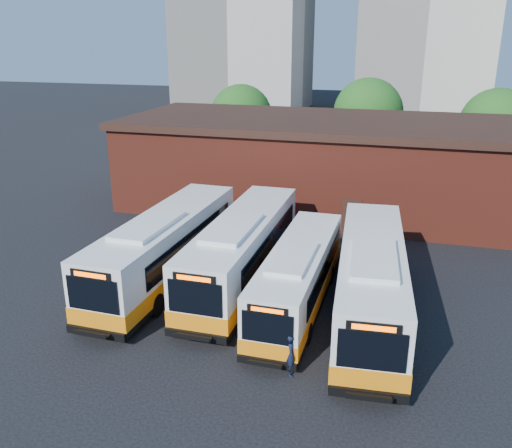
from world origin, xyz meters
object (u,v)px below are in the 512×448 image
(bus_west, at_px, (165,250))
(bus_midwest, at_px, (243,252))
(bus_east, at_px, (371,284))
(transit_worker, at_px, (291,355))
(bus_mideast, at_px, (298,279))

(bus_west, relative_size, bus_midwest, 1.02)
(bus_east, bearing_deg, bus_midwest, 158.87)
(bus_east, height_order, transit_worker, bus_east)
(bus_mideast, xyz_separation_m, transit_worker, (0.90, -5.35, -0.56))
(bus_midwest, relative_size, bus_mideast, 1.16)
(bus_mideast, xyz_separation_m, bus_east, (3.29, -0.08, 0.24))
(bus_west, bearing_deg, bus_east, -4.48)
(bus_midwest, distance_m, bus_east, 6.84)
(bus_mideast, bearing_deg, bus_east, -1.16)
(bus_mideast, distance_m, bus_east, 3.30)
(bus_east, relative_size, transit_worker, 7.94)
(bus_midwest, height_order, transit_worker, bus_midwest)
(bus_west, bearing_deg, bus_mideast, -6.51)
(bus_west, relative_size, bus_mideast, 1.18)
(bus_mideast, height_order, bus_east, bus_east)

